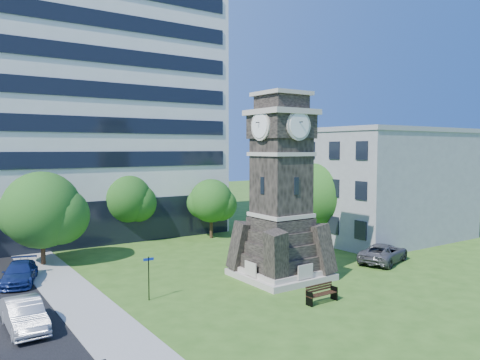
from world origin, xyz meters
TOP-DOWN VIEW (x-y plane):
  - ground at (0.00, 0.00)m, footprint 160.00×160.00m
  - sidewalk at (-9.50, 5.00)m, footprint 3.00×70.00m
  - clock_tower at (3.00, 2.00)m, footprint 5.40×5.40m
  - office_tall at (-3.20, 25.84)m, footprint 26.20×15.11m
  - office_low at (19.97, 8.00)m, footprint 15.20×12.20m
  - car_street_mid at (-12.77, 1.71)m, footprint 1.60×4.42m
  - car_street_north at (-11.67, 10.15)m, footprint 3.11×4.93m
  - car_east_lot at (11.94, 0.78)m, footprint 5.65×3.91m
  - park_bench at (1.61, -3.29)m, footprint 2.00×0.53m
  - street_sign at (-6.17, 2.46)m, footprint 0.60×0.06m
  - tree_nw at (-9.34, 14.31)m, footprint 6.21×5.64m
  - tree_nc at (-1.12, 19.58)m, footprint 5.31×4.83m
  - tree_ne at (6.19, 16.37)m, footprint 4.55×4.14m
  - tree_east at (13.40, 8.99)m, footprint 6.56×5.96m

SIDE VIEW (x-z plane):
  - ground at x=0.00m, z-range 0.00..0.00m
  - sidewalk at x=-9.50m, z-range 0.00..0.06m
  - park_bench at x=1.61m, z-range 0.03..1.06m
  - car_street_north at x=-11.67m, z-range 0.00..1.33m
  - car_east_lot at x=11.94m, z-range 0.00..1.43m
  - car_street_mid at x=-12.77m, z-range 0.00..1.45m
  - street_sign at x=-6.17m, z-range 0.31..2.81m
  - tree_ne at x=6.19m, z-range 0.61..6.27m
  - tree_nc at x=-1.12m, z-range 0.62..7.01m
  - tree_nw at x=-9.34m, z-range 0.47..7.37m
  - tree_east at x=13.40m, z-range 0.53..7.89m
  - office_low at x=19.97m, z-range 0.01..10.41m
  - clock_tower at x=3.00m, z-range -0.83..11.39m
  - office_tall at x=-3.20m, z-range -0.08..28.52m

